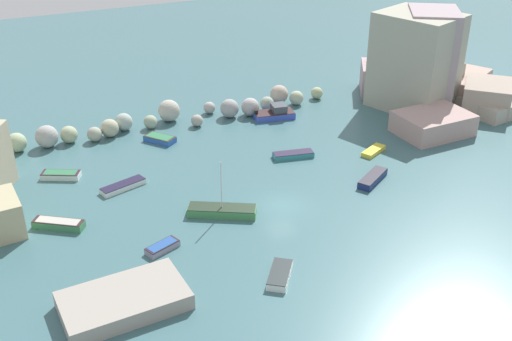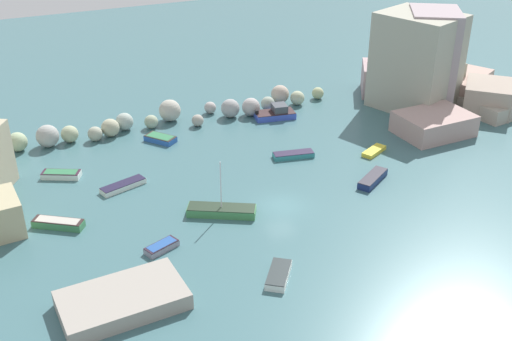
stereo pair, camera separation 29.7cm
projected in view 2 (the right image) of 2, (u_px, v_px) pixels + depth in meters
The scene contains 17 objects.
cove_water at pixel (281, 206), 55.08m from camera, with size 160.00×160.00×0.00m, color #3D666C.
cliff_headland_right at pixel (424, 72), 74.90m from camera, with size 18.93×19.73×11.58m.
rock_breakwater at pixel (172, 116), 70.56m from camera, with size 37.55×4.79×2.51m.
stone_dock at pixel (123, 300), 42.78m from camera, with size 8.50×4.92×1.23m, color gray.
channel_buoy at pixel (164, 140), 66.59m from camera, with size 0.58×0.58×0.58m, color red.
moored_boat_0 at pixel (293, 155), 63.45m from camera, with size 4.34×2.08×0.56m.
moored_boat_1 at pixel (160, 138), 66.83m from camera, with size 3.26×3.61×0.64m.
moored_boat_2 at pixel (222, 210), 53.61m from camera, with size 5.94×4.32×5.11m.
moored_boat_3 at pixel (373, 179), 58.82m from camera, with size 4.27×3.31×0.69m.
moored_boat_4 at pixel (152, 301), 43.15m from camera, with size 3.93×3.63×0.59m.
moored_boat_5 at pixel (58, 223), 51.87m from camera, with size 4.21×3.41×0.70m.
moored_boat_6 at pixel (279, 275), 45.81m from camera, with size 3.21×3.60×0.60m.
moored_boat_7 at pixel (61, 174), 59.61m from camera, with size 3.84×2.82×0.63m.
moored_boat_8 at pixel (276, 113), 72.48m from camera, with size 4.95×3.00×1.60m.
moored_boat_9 at pixel (374, 151), 64.36m from camera, with size 3.33×2.42×0.43m.
moored_boat_10 at pixel (162, 247), 49.00m from camera, with size 2.98×2.04×0.55m.
moored_boat_11 at pixel (123, 186), 57.78m from camera, with size 4.51×2.45×0.53m.
Camera 2 is at (-21.77, -41.99, 28.49)m, focal length 43.64 mm.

